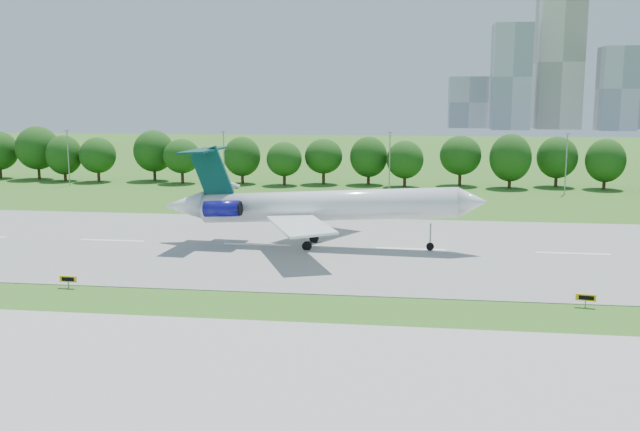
{
  "coord_description": "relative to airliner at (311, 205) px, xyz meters",
  "views": [
    {
      "loc": [
        20.57,
        -64.64,
        19.19
      ],
      "look_at": [
        9.29,
        18.0,
        5.32
      ],
      "focal_mm": 40.0,
      "sensor_mm": 36.0,
      "label": 1
    }
  ],
  "objects": [
    {
      "name": "skyline",
      "position": [
        92.94,
        365.51,
        24.94
      ],
      "size": [
        127.0,
        52.0,
        80.0
      ],
      "color": "#B2B2B7",
      "rests_on": "ground"
    },
    {
      "name": "airliner",
      "position": [
        0.0,
        0.0,
        0.0
      ],
      "size": [
        42.04,
        30.59,
        12.98
      ],
      "rotation": [
        0.0,
        -0.05,
        -0.05
      ],
      "color": "white",
      "rests_on": "ground"
    },
    {
      "name": "taxiway",
      "position": [
        -7.22,
        -43.1,
        -5.49
      ],
      "size": [
        400.0,
        23.0,
        0.08
      ],
      "primitive_type": "cube",
      "color": "#ADADA8",
      "rests_on": "ground"
    },
    {
      "name": "service_vehicle_a",
      "position": [
        -25.88,
        58.04,
        -4.94
      ],
      "size": [
        3.74,
        2.42,
        1.16
      ],
      "primitive_type": "imported",
      "rotation": [
        0.0,
        0.0,
        1.2
      ],
      "color": "silver",
      "rests_on": "ground"
    },
    {
      "name": "taxi_sign_right",
      "position": [
        29.08,
        -23.46,
        -4.6
      ],
      "size": [
        1.8,
        0.52,
        1.26
      ],
      "rotation": [
        0.0,
        0.0,
        -0.18
      ],
      "color": "gray",
      "rests_on": "ground"
    },
    {
      "name": "ground",
      "position": [
        -7.22,
        -25.1,
        -5.53
      ],
      "size": [
        600.0,
        600.0,
        0.0
      ],
      "primitive_type": "plane",
      "color": "#35651A",
      "rests_on": "ground"
    },
    {
      "name": "service_vehicle_b",
      "position": [
        -26.46,
        54.92,
        -4.95
      ],
      "size": [
        3.49,
        1.67,
        1.15
      ],
      "primitive_type": "imported",
      "rotation": [
        0.0,
        0.0,
        1.48
      ],
      "color": "silver",
      "rests_on": "ground"
    },
    {
      "name": "taxi_sign_centre",
      "position": [
        -21.53,
        -23.55,
        -4.59
      ],
      "size": [
        1.81,
        0.33,
        1.27
      ],
      "rotation": [
        0.0,
        0.0,
        -0.06
      ],
      "color": "gray",
      "rests_on": "ground"
    },
    {
      "name": "tree_line",
      "position": [
        -7.22,
        66.9,
        0.66
      ],
      "size": [
        288.4,
        8.4,
        10.4
      ],
      "color": "#382314",
      "rests_on": "ground"
    },
    {
      "name": "light_poles",
      "position": [
        -9.72,
        56.9,
        0.81
      ],
      "size": [
        175.9,
        0.25,
        12.19
      ],
      "color": "gray",
      "rests_on": "ground"
    },
    {
      "name": "runway",
      "position": [
        -7.22,
        -0.1,
        -5.49
      ],
      "size": [
        400.0,
        45.0,
        0.08
      ],
      "primitive_type": "cube",
      "color": "gray",
      "rests_on": "ground"
    }
  ]
}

